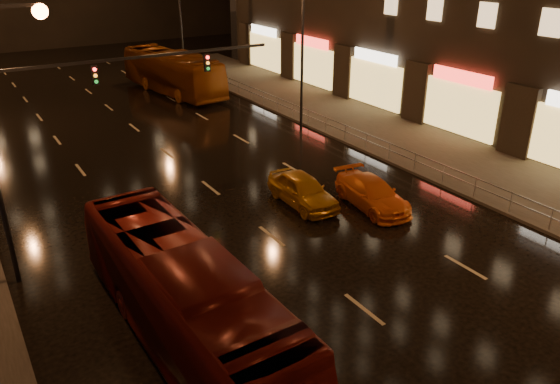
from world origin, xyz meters
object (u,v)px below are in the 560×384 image
taxi_near (303,190)px  bus_red (185,297)px  taxi_far (372,194)px  bus_curb (172,72)px

taxi_near → bus_red: bearing=-141.9°
taxi_far → bus_red: bearing=-151.5°
bus_curb → taxi_far: bearing=-98.1°
bus_curb → taxi_far: bus_curb is taller
bus_red → taxi_near: bus_red is taller
taxi_near → taxi_far: 3.25m
bus_red → taxi_far: bus_red is taller
bus_curb → bus_red: bearing=-118.2°
bus_red → bus_curb: bearing=67.5°
bus_red → taxi_near: size_ratio=2.65×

